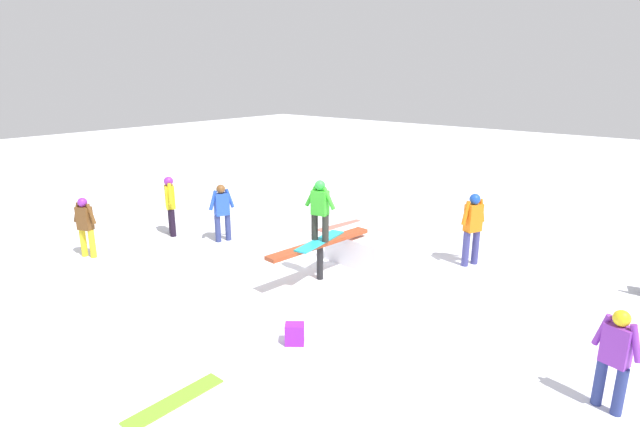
{
  "coord_description": "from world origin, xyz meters",
  "views": [
    {
      "loc": [
        7.4,
        6.18,
        4.16
      ],
      "look_at": [
        0.0,
        0.0,
        1.42
      ],
      "focal_mm": 28.0,
      "sensor_mm": 36.0,
      "label": 1
    }
  ],
  "objects_px": {
    "bystander_orange": "(473,225)",
    "loose_snowboard_lime": "(175,401)",
    "bystander_brown": "(85,224)",
    "bystander_yellow": "(170,203)",
    "loose_snowboard_coral": "(340,226)",
    "bystander_blue": "(222,210)",
    "main_rider_on_rail": "(320,213)",
    "backpack_on_snow": "(295,334)",
    "bystander_purple": "(615,355)",
    "rail_feature": "(320,247)"
  },
  "relations": [
    {
      "from": "bystander_blue",
      "to": "rail_feature",
      "type": "bearing_deg",
      "value": -74.92
    },
    {
      "from": "bystander_yellow",
      "to": "loose_snowboard_coral",
      "type": "distance_m",
      "value": 4.62
    },
    {
      "from": "main_rider_on_rail",
      "to": "bystander_blue",
      "type": "bearing_deg",
      "value": -103.65
    },
    {
      "from": "backpack_on_snow",
      "to": "bystander_brown",
      "type": "bearing_deg",
      "value": -37.23
    },
    {
      "from": "loose_snowboard_lime",
      "to": "loose_snowboard_coral",
      "type": "bearing_deg",
      "value": 23.04
    },
    {
      "from": "bystander_yellow",
      "to": "bystander_brown",
      "type": "xyz_separation_m",
      "value": [
        2.21,
        -0.09,
        -0.08
      ]
    },
    {
      "from": "bystander_brown",
      "to": "backpack_on_snow",
      "type": "distance_m",
      "value": 6.36
    },
    {
      "from": "bystander_blue",
      "to": "bystander_brown",
      "type": "distance_m",
      "value": 3.14
    },
    {
      "from": "rail_feature",
      "to": "bystander_orange",
      "type": "xyz_separation_m",
      "value": [
        -2.76,
        2.06,
        0.22
      ]
    },
    {
      "from": "loose_snowboard_lime",
      "to": "bystander_yellow",
      "type": "bearing_deg",
      "value": 56.72
    },
    {
      "from": "bystander_blue",
      "to": "backpack_on_snow",
      "type": "bearing_deg",
      "value": -97.91
    },
    {
      "from": "main_rider_on_rail",
      "to": "loose_snowboard_lime",
      "type": "xyz_separation_m",
      "value": [
        4.32,
        1.12,
        -1.42
      ]
    },
    {
      "from": "loose_snowboard_coral",
      "to": "bystander_orange",
      "type": "bearing_deg",
      "value": 94.68
    },
    {
      "from": "bystander_brown",
      "to": "bystander_orange",
      "type": "distance_m",
      "value": 8.76
    },
    {
      "from": "rail_feature",
      "to": "bystander_purple",
      "type": "xyz_separation_m",
      "value": [
        0.86,
        5.49,
        0.08
      ]
    },
    {
      "from": "loose_snowboard_coral",
      "to": "bystander_purple",
      "type": "bearing_deg",
      "value": 72.36
    },
    {
      "from": "bystander_blue",
      "to": "bystander_orange",
      "type": "height_order",
      "value": "bystander_orange"
    },
    {
      "from": "bystander_purple",
      "to": "bystander_orange",
      "type": "relative_size",
      "value": 0.85
    },
    {
      "from": "bystander_purple",
      "to": "bystander_brown",
      "type": "xyz_separation_m",
      "value": [
        1.6,
        -10.47,
        0.02
      ]
    },
    {
      "from": "bystander_purple",
      "to": "main_rider_on_rail",
      "type": "bearing_deg",
      "value": -173.43
    },
    {
      "from": "bystander_purple",
      "to": "bystander_blue",
      "type": "xyz_separation_m",
      "value": [
        -1.15,
        -8.95,
        0.05
      ]
    },
    {
      "from": "bystander_purple",
      "to": "bystander_brown",
      "type": "relative_size",
      "value": 0.98
    },
    {
      "from": "main_rider_on_rail",
      "to": "loose_snowboard_coral",
      "type": "height_order",
      "value": "main_rider_on_rail"
    },
    {
      "from": "rail_feature",
      "to": "bystander_yellow",
      "type": "bearing_deg",
      "value": -81.11
    },
    {
      "from": "rail_feature",
      "to": "loose_snowboard_coral",
      "type": "height_order",
      "value": "rail_feature"
    },
    {
      "from": "rail_feature",
      "to": "bystander_orange",
      "type": "height_order",
      "value": "bystander_orange"
    },
    {
      "from": "rail_feature",
      "to": "bystander_brown",
      "type": "height_order",
      "value": "bystander_brown"
    },
    {
      "from": "backpack_on_snow",
      "to": "bystander_blue",
      "type": "bearing_deg",
      "value": -66.99
    },
    {
      "from": "main_rider_on_rail",
      "to": "bystander_yellow",
      "type": "xyz_separation_m",
      "value": [
        0.25,
        -4.89,
        -0.56
      ]
    },
    {
      "from": "bystander_yellow",
      "to": "loose_snowboard_coral",
      "type": "relative_size",
      "value": 1.03
    },
    {
      "from": "bystander_orange",
      "to": "loose_snowboard_lime",
      "type": "distance_m",
      "value": 7.2
    },
    {
      "from": "bystander_yellow",
      "to": "bystander_orange",
      "type": "bearing_deg",
      "value": -127.56
    },
    {
      "from": "loose_snowboard_lime",
      "to": "loose_snowboard_coral",
      "type": "xyz_separation_m",
      "value": [
        -7.53,
        -3.07,
        0.0
      ]
    },
    {
      "from": "main_rider_on_rail",
      "to": "bystander_yellow",
      "type": "distance_m",
      "value": 4.93
    },
    {
      "from": "bystander_blue",
      "to": "bystander_orange",
      "type": "relative_size",
      "value": 0.9
    },
    {
      "from": "bystander_orange",
      "to": "bystander_purple",
      "type": "bearing_deg",
      "value": -114.15
    },
    {
      "from": "bystander_yellow",
      "to": "rail_feature",
      "type": "bearing_deg",
      "value": -148.09
    },
    {
      "from": "rail_feature",
      "to": "loose_snowboard_lime",
      "type": "height_order",
      "value": "rail_feature"
    },
    {
      "from": "bystander_brown",
      "to": "rail_feature",
      "type": "bearing_deg",
      "value": -173.8
    },
    {
      "from": "bystander_blue",
      "to": "loose_snowboard_lime",
      "type": "relative_size",
      "value": 1.06
    },
    {
      "from": "backpack_on_snow",
      "to": "rail_feature",
      "type": "bearing_deg",
      "value": -98.24
    },
    {
      "from": "bystander_purple",
      "to": "loose_snowboard_coral",
      "type": "height_order",
      "value": "bystander_purple"
    },
    {
      "from": "bystander_purple",
      "to": "bystander_blue",
      "type": "distance_m",
      "value": 9.02
    },
    {
      "from": "bystander_purple",
      "to": "loose_snowboard_lime",
      "type": "xyz_separation_m",
      "value": [
        3.47,
        -4.37,
        -0.77
      ]
    },
    {
      "from": "bystander_blue",
      "to": "loose_snowboard_lime",
      "type": "bearing_deg",
      "value": -115.34
    },
    {
      "from": "rail_feature",
      "to": "backpack_on_snow",
      "type": "distance_m",
      "value": 2.66
    },
    {
      "from": "bystander_yellow",
      "to": "loose_snowboard_lime",
      "type": "distance_m",
      "value": 7.32
    },
    {
      "from": "rail_feature",
      "to": "loose_snowboard_coral",
      "type": "relative_size",
      "value": 1.76
    },
    {
      "from": "main_rider_on_rail",
      "to": "loose_snowboard_coral",
      "type": "xyz_separation_m",
      "value": [
        -3.21,
        -1.95,
        -1.42
      ]
    },
    {
      "from": "rail_feature",
      "to": "loose_snowboard_coral",
      "type": "distance_m",
      "value": 3.82
    }
  ]
}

